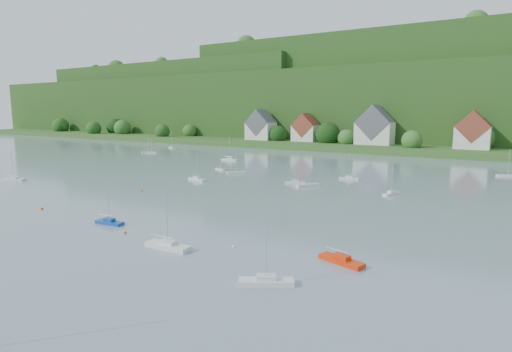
{
  "coord_description": "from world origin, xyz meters",
  "views": [
    {
      "loc": [
        58.29,
        -2.14,
        18.35
      ],
      "look_at": [
        10.88,
        75.0,
        4.0
      ],
      "focal_mm": 29.11,
      "sensor_mm": 36.0,
      "label": 1
    }
  ],
  "objects_px": {
    "near_sailboat_3": "(266,281)",
    "near_sailboat_5": "(341,260)",
    "near_sailboat_4": "(168,245)",
    "near_sailboat_6": "(14,179)",
    "near_sailboat_1": "(109,222)"
  },
  "relations": [
    {
      "from": "near_sailboat_3",
      "to": "near_sailboat_5",
      "type": "relative_size",
      "value": 1.01
    },
    {
      "from": "near_sailboat_5",
      "to": "near_sailboat_1",
      "type": "bearing_deg",
      "value": -158.56
    },
    {
      "from": "near_sailboat_3",
      "to": "near_sailboat_6",
      "type": "bearing_deg",
      "value": 134.62
    },
    {
      "from": "near_sailboat_5",
      "to": "near_sailboat_6",
      "type": "height_order",
      "value": "near_sailboat_6"
    },
    {
      "from": "near_sailboat_4",
      "to": "near_sailboat_5",
      "type": "relative_size",
      "value": 1.14
    },
    {
      "from": "near_sailboat_3",
      "to": "near_sailboat_4",
      "type": "xyz_separation_m",
      "value": [
        -17.08,
        3.18,
        0.03
      ]
    },
    {
      "from": "near_sailboat_5",
      "to": "near_sailboat_6",
      "type": "xyz_separation_m",
      "value": [
        -94.43,
        11.85,
        0.01
      ]
    },
    {
      "from": "near_sailboat_3",
      "to": "near_sailboat_4",
      "type": "relative_size",
      "value": 0.88
    },
    {
      "from": "near_sailboat_3",
      "to": "near_sailboat_4",
      "type": "distance_m",
      "value": 17.38
    },
    {
      "from": "near_sailboat_4",
      "to": "near_sailboat_3",
      "type": "bearing_deg",
      "value": -12.52
    },
    {
      "from": "near_sailboat_6",
      "to": "near_sailboat_5",
      "type": "bearing_deg",
      "value": -30.03
    },
    {
      "from": "near_sailboat_4",
      "to": "near_sailboat_5",
      "type": "distance_m",
      "value": 22.83
    },
    {
      "from": "near_sailboat_5",
      "to": "near_sailboat_6",
      "type": "distance_m",
      "value": 95.18
    },
    {
      "from": "near_sailboat_1",
      "to": "near_sailboat_3",
      "type": "bearing_deg",
      "value": -17.08
    },
    {
      "from": "near_sailboat_3",
      "to": "near_sailboat_5",
      "type": "bearing_deg",
      "value": 34.12
    }
  ]
}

